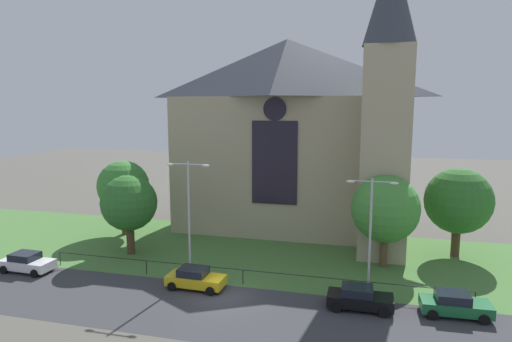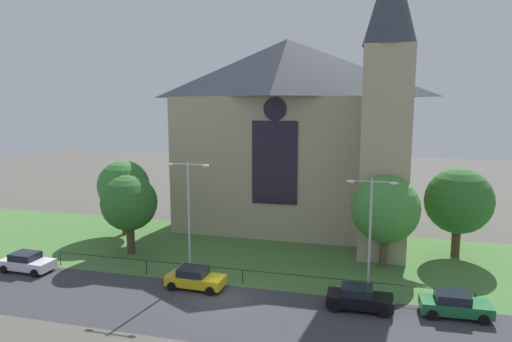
{
  "view_description": "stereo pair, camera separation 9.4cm",
  "coord_description": "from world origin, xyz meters",
  "px_view_note": "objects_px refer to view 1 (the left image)",
  "views": [
    {
      "loc": [
        9.42,
        -27.54,
        13.16
      ],
      "look_at": [
        0.27,
        8.0,
        7.69
      ],
      "focal_mm": 31.1,
      "sensor_mm": 36.0,
      "label": 1
    },
    {
      "loc": [
        9.51,
        -27.52,
        13.16
      ],
      "look_at": [
        0.27,
        8.0,
        7.69
      ],
      "focal_mm": 31.1,
      "sensor_mm": 36.0,
      "label": 2
    }
  ],
  "objects_px": {
    "streetlamp_near": "(189,207)",
    "parked_car_green": "(455,304)",
    "church_building": "(292,133)",
    "parked_car_white": "(27,262)",
    "tree_right_near": "(385,209)",
    "tree_left_far": "(123,186)",
    "streetlamp_far": "(371,223)",
    "parked_car_black": "(359,298)",
    "parked_car_yellow": "(195,278)",
    "tree_left_near": "(129,203)",
    "tree_right_far": "(458,201)"
  },
  "relations": [
    {
      "from": "tree_left_far",
      "to": "parked_car_black",
      "type": "bearing_deg",
      "value": -25.61
    },
    {
      "from": "streetlamp_near",
      "to": "streetlamp_far",
      "type": "distance_m",
      "value": 13.14
    },
    {
      "from": "parked_car_black",
      "to": "tree_left_near",
      "type": "bearing_deg",
      "value": 162.75
    },
    {
      "from": "tree_left_far",
      "to": "parked_car_green",
      "type": "xyz_separation_m",
      "value": [
        29.65,
        -10.87,
        -4.23
      ]
    },
    {
      "from": "church_building",
      "to": "tree_left_far",
      "type": "height_order",
      "value": "church_building"
    },
    {
      "from": "tree_left_far",
      "to": "tree_left_near",
      "type": "xyz_separation_m",
      "value": [
        3.74,
        -5.33,
        -0.37
      ]
    },
    {
      "from": "tree_left_far",
      "to": "streetlamp_far",
      "type": "xyz_separation_m",
      "value": [
        24.35,
        -9.55,
        0.32
      ]
    },
    {
      "from": "parked_car_white",
      "to": "parked_car_yellow",
      "type": "bearing_deg",
      "value": 2.73
    },
    {
      "from": "parked_car_white",
      "to": "parked_car_black",
      "type": "height_order",
      "value": "same"
    },
    {
      "from": "church_building",
      "to": "parked_car_white",
      "type": "height_order",
      "value": "church_building"
    },
    {
      "from": "parked_car_yellow",
      "to": "tree_left_far",
      "type": "bearing_deg",
      "value": 139.79
    },
    {
      "from": "tree_right_near",
      "to": "parked_car_black",
      "type": "distance_m",
      "value": 9.52
    },
    {
      "from": "streetlamp_near",
      "to": "parked_car_green",
      "type": "xyz_separation_m",
      "value": [
        18.44,
        -1.33,
        -4.94
      ]
    },
    {
      "from": "tree_left_far",
      "to": "streetlamp_far",
      "type": "bearing_deg",
      "value": -21.41
    },
    {
      "from": "tree_right_far",
      "to": "parked_car_white",
      "type": "xyz_separation_m",
      "value": [
        -33.77,
        -12.48,
        -4.19
      ]
    },
    {
      "from": "tree_right_near",
      "to": "tree_left_far",
      "type": "bearing_deg",
      "value": 173.32
    },
    {
      "from": "parked_car_white",
      "to": "parked_car_green",
      "type": "distance_m",
      "value": 31.71
    },
    {
      "from": "parked_car_green",
      "to": "tree_right_near",
      "type": "bearing_deg",
      "value": 115.54
    },
    {
      "from": "tree_left_far",
      "to": "parked_car_yellow",
      "type": "relative_size",
      "value": 1.79
    },
    {
      "from": "tree_right_far",
      "to": "tree_right_near",
      "type": "bearing_deg",
      "value": -145.85
    },
    {
      "from": "tree_left_near",
      "to": "streetlamp_near",
      "type": "distance_m",
      "value": 8.65
    },
    {
      "from": "church_building",
      "to": "tree_right_near",
      "type": "relative_size",
      "value": 3.41
    },
    {
      "from": "tree_right_near",
      "to": "streetlamp_near",
      "type": "height_order",
      "value": "streetlamp_near"
    },
    {
      "from": "tree_left_far",
      "to": "tree_left_near",
      "type": "relative_size",
      "value": 1.07
    },
    {
      "from": "tree_right_near",
      "to": "tree_left_near",
      "type": "distance_m",
      "value": 21.91
    },
    {
      "from": "streetlamp_near",
      "to": "parked_car_white",
      "type": "distance_m",
      "value": 14.26
    },
    {
      "from": "streetlamp_far",
      "to": "parked_car_yellow",
      "type": "xyz_separation_m",
      "value": [
        -12.14,
        -1.43,
        -4.55
      ]
    },
    {
      "from": "tree_right_near",
      "to": "parked_car_white",
      "type": "relative_size",
      "value": 1.8
    },
    {
      "from": "tree_right_near",
      "to": "parked_car_yellow",
      "type": "height_order",
      "value": "tree_right_near"
    },
    {
      "from": "tree_left_near",
      "to": "parked_car_black",
      "type": "distance_m",
      "value": 21.32
    },
    {
      "from": "church_building",
      "to": "parked_car_green",
      "type": "bearing_deg",
      "value": -52.84
    },
    {
      "from": "streetlamp_far",
      "to": "parked_car_yellow",
      "type": "bearing_deg",
      "value": -173.3
    },
    {
      "from": "streetlamp_near",
      "to": "tree_left_far",
      "type": "bearing_deg",
      "value": 139.59
    },
    {
      "from": "tree_left_far",
      "to": "parked_car_white",
      "type": "bearing_deg",
      "value": -100.37
    },
    {
      "from": "church_building",
      "to": "parked_car_white",
      "type": "bearing_deg",
      "value": -134.92
    },
    {
      "from": "streetlamp_near",
      "to": "parked_car_yellow",
      "type": "height_order",
      "value": "streetlamp_near"
    },
    {
      "from": "tree_right_near",
      "to": "parked_car_green",
      "type": "relative_size",
      "value": 1.79
    },
    {
      "from": "parked_car_white",
      "to": "tree_left_near",
      "type": "bearing_deg",
      "value": 47.21
    },
    {
      "from": "tree_right_far",
      "to": "parked_car_black",
      "type": "bearing_deg",
      "value": -122.05
    },
    {
      "from": "church_building",
      "to": "parked_car_yellow",
      "type": "bearing_deg",
      "value": -102.33
    },
    {
      "from": "tree_left_near",
      "to": "streetlamp_near",
      "type": "xyz_separation_m",
      "value": [
        7.47,
        -4.21,
        1.07
      ]
    },
    {
      "from": "parked_car_white",
      "to": "parked_car_yellow",
      "type": "xyz_separation_m",
      "value": [
        14.27,
        0.29,
        0.0
      ]
    },
    {
      "from": "streetlamp_far",
      "to": "parked_car_white",
      "type": "relative_size",
      "value": 1.96
    },
    {
      "from": "tree_right_far",
      "to": "parked_car_green",
      "type": "bearing_deg",
      "value": -99.68
    },
    {
      "from": "parked_car_yellow",
      "to": "streetlamp_far",
      "type": "bearing_deg",
      "value": 8.45
    },
    {
      "from": "tree_right_near",
      "to": "streetlamp_near",
      "type": "relative_size",
      "value": 0.84
    },
    {
      "from": "tree_left_near",
      "to": "parked_car_yellow",
      "type": "bearing_deg",
      "value": -33.66
    },
    {
      "from": "church_building",
      "to": "tree_left_near",
      "type": "bearing_deg",
      "value": -135.21
    },
    {
      "from": "tree_left_near",
      "to": "tree_right_far",
      "type": "bearing_deg",
      "value": 13.17
    },
    {
      "from": "parked_car_yellow",
      "to": "parked_car_black",
      "type": "relative_size",
      "value": 1.01
    }
  ]
}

